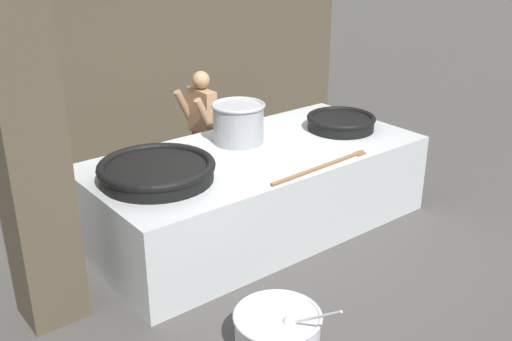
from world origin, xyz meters
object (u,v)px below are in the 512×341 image
at_px(cook, 202,127).
at_px(prep_bowl_vegetables, 278,329).
at_px(giant_wok_near, 157,170).
at_px(stock_pot, 238,122).
at_px(giant_wok_far, 341,122).

bearing_deg(cook, prep_bowl_vegetables, 67.50).
bearing_deg(giant_wok_near, cook, 42.85).
xyz_separation_m(stock_pot, prep_bowl_vegetables, (-1.28, -2.25, -1.04)).
height_order(giant_wok_far, cook, cook).
height_order(giant_wok_far, prep_bowl_vegetables, giant_wok_far).
distance_m(stock_pot, prep_bowl_vegetables, 2.79).
relative_size(stock_pot, prep_bowl_vegetables, 0.65).
xyz_separation_m(stock_pot, cook, (0.09, 0.94, -0.33)).
distance_m(stock_pot, cook, 1.00).
relative_size(giant_wok_near, stock_pot, 1.88).
xyz_separation_m(giant_wok_near, stock_pot, (1.35, 0.40, 0.14)).
distance_m(giant_wok_far, cook, 1.85).
relative_size(stock_pot, cook, 0.39).
distance_m(giant_wok_near, stock_pot, 1.41).
bearing_deg(cook, giant_wok_far, 132.47).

